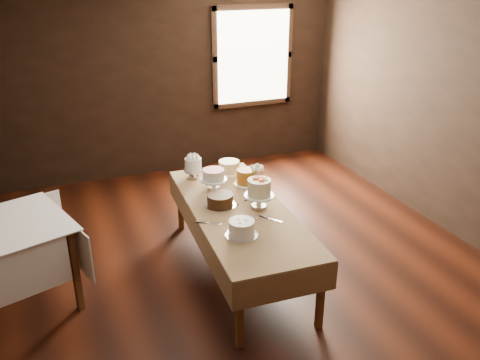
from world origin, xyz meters
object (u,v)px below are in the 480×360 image
display_table (239,213)px  cake_speckled (229,167)px  cake_server_c (229,199)px  cake_server_e (213,223)px  cake_swirl (242,229)px  cake_caramel (246,177)px  cake_server_a (254,221)px  cake_chocolate (220,200)px  cake_lattice (214,180)px  cake_server_d (254,195)px  side_table (8,236)px  cake_server_b (275,220)px  cake_meringue (193,168)px  cake_flowers (259,195)px  flower_vase (257,190)px

display_table → cake_speckled: 0.91m
cake_server_c → cake_server_e: same height
cake_swirl → cake_caramel: bearing=65.7°
cake_caramel → cake_server_a: cake_caramel is taller
cake_chocolate → cake_lattice: bearing=79.9°
cake_server_c → cake_server_d: 0.26m
cake_server_d → side_table: bearing=143.8°
cake_chocolate → cake_server_b: cake_chocolate is taller
cake_caramel → cake_server_a: bearing=-107.3°
cake_speckled → side_table: bearing=-163.6°
display_table → cake_server_d: 0.34m
cake_meringue → cake_chocolate: (0.03, -0.77, -0.05)m
cake_meringue → side_table: bearing=-159.8°
cake_caramel → cake_server_a: (-0.25, -0.80, -0.07)m
display_table → cake_server_d: size_ratio=9.50×
display_table → cake_server_d: bearing=42.4°
cake_caramel → display_table: bearing=-118.9°
cake_meringue → cake_speckled: bearing=-2.5°
cake_meringue → cake_speckled: (0.41, -0.02, -0.04)m
cake_server_a → cake_flowers: bearing=31.3°
cake_server_b → cake_speckled: bearing=142.2°
cake_caramel → flower_vase: 0.31m
cake_caramel → cake_server_c: cake_caramel is taller
cake_caramel → cake_chocolate: size_ratio=0.85×
cake_caramel → side_table: bearing=-172.6°
cake_speckled → cake_caramel: size_ratio=1.06×
flower_vase → cake_server_c: bearing=173.4°
cake_server_c → cake_flowers: bearing=-153.8°
side_table → cake_meringue: size_ratio=5.24×
cake_caramel → cake_swirl: cake_caramel is taller
cake_chocolate → cake_server_a: 0.45m
side_table → cake_server_c: (2.02, 0.02, -0.02)m
cake_lattice → cake_server_b: size_ratio=1.33×
cake_caramel → cake_server_e: cake_caramel is taller
cake_server_e → cake_chocolate: bearing=89.5°
cake_caramel → cake_swirl: size_ratio=0.97×
cake_lattice → cake_swirl: bearing=-95.4°
cake_meringue → cake_server_b: cake_meringue is taller
cake_meringue → cake_server_e: size_ratio=0.96×
cake_speckled → cake_caramel: cake_caramel is taller
side_table → cake_server_c: bearing=0.6°
cake_swirl → cake_server_b: (0.39, 0.15, -0.06)m
cake_caramel → cake_server_b: (-0.07, -0.85, -0.07)m
cake_chocolate → cake_server_b: bearing=-52.3°
cake_swirl → cake_meringue: bearing=90.4°
cake_lattice → cake_caramel: 0.36m
cake_lattice → cake_flowers: cake_flowers is taller
display_table → cake_chocolate: 0.22m
cake_server_a → cake_server_b: 0.19m
cake_server_d → flower_vase: (0.02, -0.03, 0.06)m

